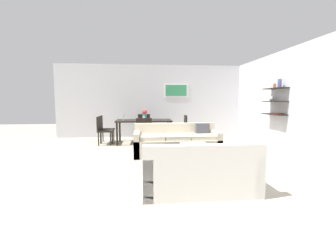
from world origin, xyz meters
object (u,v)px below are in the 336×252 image
dining_table (144,122)px  dining_chair_left_near (102,129)px  wine_glass_left_near (123,116)px  wine_glass_foot (144,118)px  coffee_table (192,159)px  apple_on_coffee_table (182,148)px  candle_jar (205,148)px  decorative_bowl (197,148)px  dining_chair_foot (144,131)px  wine_glass_left_far (124,116)px  dining_chair_head (144,125)px  centerpiece_vase (145,114)px  dining_chair_right_far (182,126)px  dining_chair_left_far (105,127)px  sofa_beige (177,143)px  loveseat_white (199,172)px

dining_table → dining_chair_left_near: dining_chair_left_near is taller
wine_glass_left_near → wine_glass_foot: size_ratio=1.14×
coffee_table → apple_on_coffee_table: 0.31m
candle_jar → dining_table: size_ratio=0.05×
decorative_bowl → coffee_table: bearing=-174.6°
dining_chair_foot → wine_glass_left_far: bearing=122.9°
dining_chair_head → wine_glass_left_near: (-0.66, -1.02, 0.37)m
dining_chair_foot → centerpiece_vase: size_ratio=2.62×
dining_chair_left_near → apple_on_coffee_table: bearing=-54.5°
decorative_bowl → apple_on_coffee_table: bearing=-175.7°
dining_table → dining_chair_head: dining_chair_head is taller
coffee_table → dining_chair_right_far: dining_chair_right_far is taller
candle_jar → dining_chair_left_far: size_ratio=0.10×
candle_jar → centerpiece_vase: (-1.21, 3.08, 0.52)m
dining_chair_foot → dining_chair_left_far: 1.70m
coffee_table → candle_jar: size_ratio=13.43×
sofa_beige → wine_glass_left_near: 2.33m
loveseat_white → wine_glass_left_near: size_ratio=9.53×
dining_chair_left_far → centerpiece_vase: size_ratio=2.62×
loveseat_white → apple_on_coffee_table: 1.27m
coffee_table → decorative_bowl: decorative_bowl is taller
coffee_table → apple_on_coffee_table: bearing=-176.2°
dining_chair_head → wine_glass_left_far: wine_glass_left_far is taller
apple_on_coffee_table → dining_chair_head: dining_chair_head is taller
sofa_beige → dining_table: 2.03m
apple_on_coffee_table → dining_chair_right_far: bearing=81.0°
loveseat_white → coffee_table: bearing=83.4°
dining_table → wine_glass_foot: (-0.00, -0.43, 0.18)m
dining_chair_head → dining_chair_left_near: bearing=-139.0°
dining_chair_foot → wine_glass_left_far: (-0.66, 1.02, 0.37)m
apple_on_coffee_table → wine_glass_left_near: 3.32m
loveseat_white → dining_table: 4.44m
decorative_bowl → dining_chair_head: 4.11m
loveseat_white → apple_on_coffee_table: bearing=93.1°
dining_chair_right_far → dining_chair_left_near: same height
coffee_table → dining_chair_left_near: size_ratio=1.32×
coffee_table → candle_jar: (0.26, -0.06, 0.23)m
apple_on_coffee_table → dining_chair_head: size_ratio=0.08×
dining_table → wine_glass_left_far: size_ratio=10.29×
loveseat_white → centerpiece_vase: (-0.81, 4.29, 0.65)m
loveseat_white → decorative_bowl: (0.24, 1.28, 0.12)m
dining_chair_foot → apple_on_coffee_table: bearing=-70.9°
candle_jar → wine_glass_left_near: 3.59m
apple_on_coffee_table → loveseat_white: bearing=-86.9°
coffee_table → wine_glass_left_far: size_ratio=6.79×
decorative_bowl → apple_on_coffee_table: size_ratio=4.83×
decorative_bowl → wine_glass_foot: 2.88m
wine_glass_left_far → sofa_beige: bearing=-52.4°
loveseat_white → dining_chair_left_far: (-2.11, 4.57, 0.21)m
loveseat_white → centerpiece_vase: bearing=100.6°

